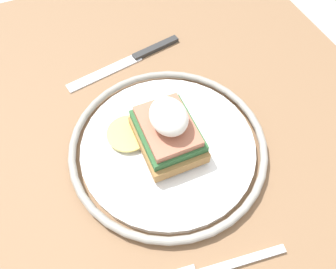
{
  "coord_description": "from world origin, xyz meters",
  "views": [
    {
      "loc": [
        -0.19,
        0.1,
        1.13
      ],
      "look_at": [
        0.02,
        0.01,
        0.78
      ],
      "focal_mm": 35.0,
      "sensor_mm": 36.0,
      "label": 1
    }
  ],
  "objects": [
    {
      "name": "ground_plane",
      "position": [
        0.0,
        0.0,
        0.0
      ],
      "size": [
        6.0,
        6.0,
        0.0
      ],
      "primitive_type": "plane",
      "color": "#B2ADA3"
    },
    {
      "name": "dining_table",
      "position": [
        0.0,
        0.0,
        0.6
      ],
      "size": [
        0.86,
        0.66,
        0.75
      ],
      "color": "#846042",
      "rests_on": "ground_plane"
    },
    {
      "name": "plate",
      "position": [
        0.02,
        0.01,
        0.75
      ],
      "size": [
        0.26,
        0.26,
        0.02
      ],
      "color": "white",
      "rests_on": "dining_table"
    },
    {
      "name": "sandwich",
      "position": [
        0.02,
        0.01,
        0.79
      ],
      "size": [
        0.11,
        0.11,
        0.07
      ],
      "color": "#9E703D",
      "rests_on": "plate"
    },
    {
      "name": "fork",
      "position": [
        -0.15,
        0.02,
        0.75
      ],
      "size": [
        0.03,
        0.14,
        0.0
      ],
      "color": "silver",
      "rests_on": "dining_table"
    },
    {
      "name": "knife",
      "position": [
        0.19,
        -0.0,
        0.75
      ],
      "size": [
        0.05,
        0.2,
        0.01
      ],
      "color": "#2D2D2D",
      "rests_on": "dining_table"
    }
  ]
}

